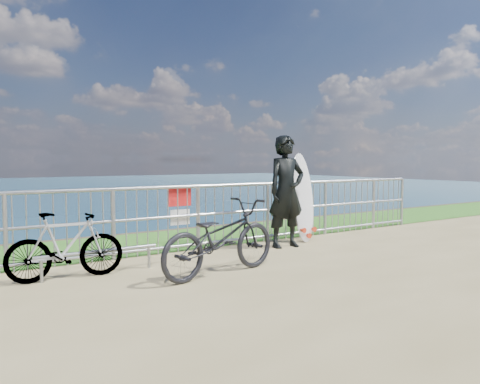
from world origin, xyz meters
TOP-DOWN VIEW (x-y plane):
  - grass_strip at (0.00, 2.70)m, footprint 120.00×120.00m
  - railing at (0.01, 1.60)m, footprint 10.06×0.10m
  - surfer at (0.92, 0.94)m, footprint 0.76×0.53m
  - surfboard at (1.56, 1.23)m, footprint 0.51×0.47m
  - bicycle_near at (-1.11, -0.14)m, footprint 2.02×1.01m
  - bicycle_far at (-2.90, 0.77)m, footprint 1.50×0.52m
  - bike_rack at (-2.48, 0.78)m, footprint 1.65×0.05m

SIDE VIEW (x-z plane):
  - grass_strip at x=0.00m, z-range 0.01..0.01m
  - bike_rack at x=-2.48m, z-range 0.11..0.46m
  - bicycle_far at x=-2.90m, z-range 0.00..0.89m
  - bicycle_near at x=-1.11m, z-range 0.00..1.01m
  - railing at x=0.01m, z-range 0.01..1.14m
  - surfboard at x=1.56m, z-range -0.07..1.62m
  - surfer at x=0.92m, z-range 0.00..1.98m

